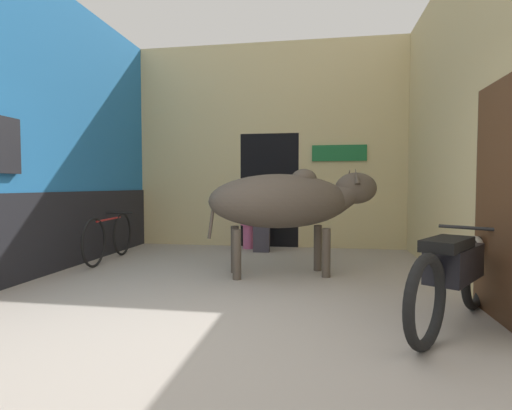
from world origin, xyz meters
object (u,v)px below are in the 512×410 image
(motorcycle_near, at_px, (454,272))
(bicycle, at_px, (109,237))
(cow, at_px, (288,201))
(shopkeeper_seated, at_px, (262,214))
(plastic_stool, at_px, (249,235))

(motorcycle_near, bearing_deg, bicycle, 152.52)
(cow, relative_size, motorcycle_near, 1.36)
(cow, xyz_separation_m, bicycle, (-2.84, 0.53, -0.61))
(motorcycle_near, height_order, bicycle, motorcycle_near)
(cow, xyz_separation_m, motorcycle_near, (1.53, -1.74, -0.52))
(shopkeeper_seated, xyz_separation_m, plastic_stool, (-0.29, 0.24, -0.41))
(shopkeeper_seated, height_order, plastic_stool, shopkeeper_seated)
(motorcycle_near, distance_m, shopkeeper_seated, 4.17)
(cow, xyz_separation_m, plastic_stool, (-0.90, 2.08, -0.73))
(shopkeeper_seated, relative_size, plastic_stool, 2.62)
(bicycle, distance_m, plastic_stool, 2.48)
(motorcycle_near, bearing_deg, cow, 131.27)
(cow, height_order, motorcycle_near, cow)
(motorcycle_near, distance_m, bicycle, 4.92)
(motorcycle_near, bearing_deg, shopkeeper_seated, 120.77)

